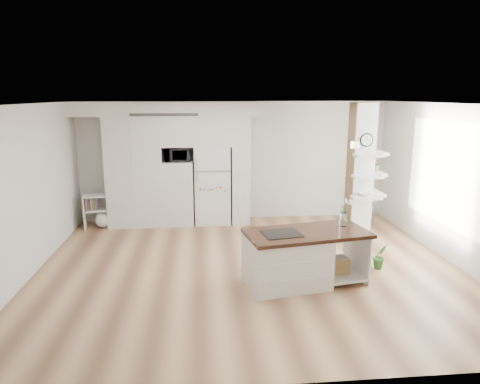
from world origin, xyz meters
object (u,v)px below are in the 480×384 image
Objects in this scene: kitchen_island at (294,257)px; refrigerator at (212,185)px; bookshelf at (100,213)px; floor_plant_a at (380,256)px.

refrigerator is at bearing 98.24° from kitchen_island.
kitchen_island is 4.81m from bookshelf.
refrigerator is 2.37× the size of bookshelf.
refrigerator is 3.60m from kitchen_island.
kitchen_island reaches higher than floor_plant_a.
kitchen_island is 1.64m from floor_plant_a.
kitchen_island is at bearing -52.47° from bookshelf.
refrigerator reaches higher than bookshelf.
floor_plant_a is (1.56, 0.46, -0.22)m from kitchen_island.
bookshelf is at bearing -175.83° from refrigerator.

